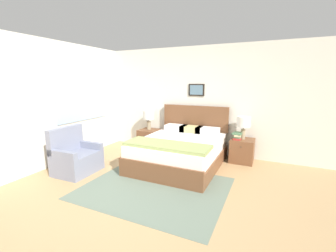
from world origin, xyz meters
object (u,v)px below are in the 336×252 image
at_px(table_lamp_by_door, 244,123).
at_px(bed, 180,150).
at_px(nightstand_near_window, 149,139).
at_px(table_lamp_near_window, 149,116).
at_px(armchair, 76,158).
at_px(nightstand_by_door, 242,150).

bearing_deg(table_lamp_by_door, bed, -146.95).
distance_m(nightstand_near_window, table_lamp_by_door, 2.44).
relative_size(bed, table_lamp_near_window, 4.05).
xyz_separation_m(table_lamp_near_window, table_lamp_by_door, (2.38, 0.00, 0.00)).
bearing_deg(bed, armchair, -144.05).
bearing_deg(nightstand_by_door, table_lamp_near_window, 179.59).
relative_size(bed, table_lamp_by_door, 4.05).
distance_m(bed, nightstand_by_door, 1.40).
relative_size(nightstand_by_door, table_lamp_by_door, 1.04).
height_order(nightstand_near_window, table_lamp_near_window, table_lamp_near_window).
distance_m(armchair, table_lamp_near_window, 2.15).
height_order(bed, table_lamp_by_door, bed).
bearing_deg(nightstand_by_door, bed, -147.73).
distance_m(armchair, table_lamp_by_door, 3.57).
relative_size(armchair, table_lamp_near_window, 1.78).
height_order(bed, table_lamp_near_window, bed).
bearing_deg(table_lamp_near_window, table_lamp_by_door, 0.00).
bearing_deg(armchair, bed, 124.24).
bearing_deg(table_lamp_near_window, armchair, -104.37).
height_order(bed, nightstand_by_door, bed).
distance_m(bed, nightstand_near_window, 1.40).
bearing_deg(nightstand_near_window, table_lamp_near_window, 135.10).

